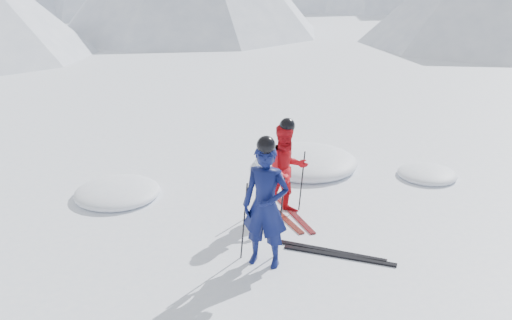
{
  "coord_description": "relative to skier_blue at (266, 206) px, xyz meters",
  "views": [
    {
      "loc": [
        -2.68,
        -7.81,
        4.21
      ],
      "look_at": [
        -2.01,
        0.5,
        1.1
      ],
      "focal_mm": 38.0,
      "sensor_mm": 36.0,
      "label": 1
    }
  ],
  "objects": [
    {
      "name": "ground",
      "position": [
        1.99,
        0.91,
        -0.93
      ],
      "size": [
        160.0,
        160.0,
        0.0
      ],
      "primitive_type": "plane",
      "color": "white",
      "rests_on": "ground"
    },
    {
      "name": "skier_blue",
      "position": [
        0.0,
        0.0,
        0.0
      ],
      "size": [
        0.8,
        0.68,
        1.86
      ],
      "primitive_type": "imported",
      "rotation": [
        0.0,
        0.0,
        -0.43
      ],
      "color": "#0C1348",
      "rests_on": "ground"
    },
    {
      "name": "skier_red",
      "position": [
        0.51,
        1.63,
        -0.11
      ],
      "size": [
        0.94,
        0.83,
        1.63
      ],
      "primitive_type": "imported",
      "rotation": [
        0.0,
        0.0,
        0.31
      ],
      "color": "red",
      "rests_on": "ground"
    },
    {
      "name": "pole_blue_left",
      "position": [
        -0.3,
        0.15,
        -0.31
      ],
      "size": [
        0.12,
        0.09,
        1.24
      ],
      "primitive_type": "cylinder",
      "rotation": [
        0.05,
        0.08,
        0.0
      ],
      "color": "black",
      "rests_on": "ground"
    },
    {
      "name": "pole_blue_right",
      "position": [
        0.25,
        0.25,
        -0.31
      ],
      "size": [
        0.12,
        0.07,
        1.24
      ],
      "primitive_type": "cylinder",
      "rotation": [
        -0.04,
        0.08,
        0.0
      ],
      "color": "black",
      "rests_on": "ground"
    },
    {
      "name": "pole_red_left",
      "position": [
        0.21,
        1.88,
        -0.38
      ],
      "size": [
        0.11,
        0.09,
        1.09
      ],
      "primitive_type": "cylinder",
      "rotation": [
        0.06,
        0.08,
        0.0
      ],
      "color": "black",
      "rests_on": "ground"
    },
    {
      "name": "pole_red_right",
      "position": [
        0.81,
        1.78,
        -0.38
      ],
      "size": [
        0.11,
        0.08,
        1.09
      ],
      "primitive_type": "cylinder",
      "rotation": [
        -0.05,
        0.08,
        0.0
      ],
      "color": "black",
      "rests_on": "ground"
    },
    {
      "name": "ski_worn_left",
      "position": [
        0.39,
        1.63,
        -0.91
      ],
      "size": [
        0.66,
        1.63,
        0.03
      ],
      "primitive_type": "cube",
      "rotation": [
        0.0,
        0.0,
        0.35
      ],
      "color": "black",
      "rests_on": "ground"
    },
    {
      "name": "ski_worn_right",
      "position": [
        0.63,
        1.63,
        -0.91
      ],
      "size": [
        0.55,
        1.66,
        0.03
      ],
      "primitive_type": "cube",
      "rotation": [
        0.0,
        0.0,
        0.28
      ],
      "color": "black",
      "rests_on": "ground"
    },
    {
      "name": "ski_loose_a",
      "position": [
        1.03,
        0.24,
        -0.91
      ],
      "size": [
        1.57,
        0.81,
        0.03
      ],
      "primitive_type": "cube",
      "rotation": [
        0.0,
        0.0,
        1.13
      ],
      "color": "black",
      "rests_on": "ground"
    },
    {
      "name": "ski_loose_b",
      "position": [
        1.13,
        0.09,
        -0.91
      ],
      "size": [
        1.59,
        0.76,
        0.03
      ],
      "primitive_type": "cube",
      "rotation": [
        0.0,
        0.0,
        1.16
      ],
      "color": "black",
      "rests_on": "ground"
    },
    {
      "name": "snow_lumps",
      "position": [
        0.95,
        3.21,
        -0.93
      ],
      "size": [
        9.4,
        5.4,
        0.49
      ],
      "color": "white",
      "rests_on": "ground"
    }
  ]
}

